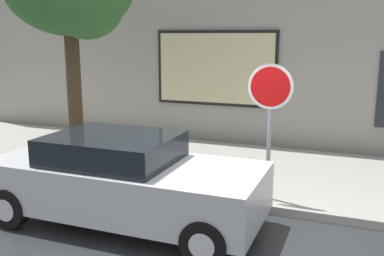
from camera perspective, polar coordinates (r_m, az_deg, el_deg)
ground_plane at (r=6.83m, az=3.26°, el=-13.59°), size 60.00×60.00×0.00m
sidewalk at (r=9.50m, az=8.94°, el=-5.76°), size 20.00×4.00×0.15m
building_facade at (r=11.53m, az=12.25°, el=14.37°), size 20.00×0.67×7.00m
parked_car at (r=7.02m, az=-8.88°, el=-6.71°), size 4.32×1.87×1.42m
fire_hydrant at (r=8.83m, az=-4.90°, el=-4.01°), size 0.30×0.44×0.76m
stop_sign at (r=7.43m, az=10.12°, el=2.95°), size 0.76×0.10×2.34m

